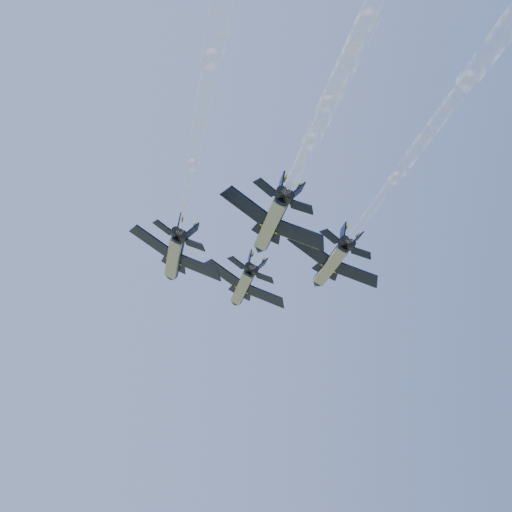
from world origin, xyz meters
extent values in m
cylinder|color=black|center=(4.49, 11.12, 104.29)|extent=(3.57, 14.36, 2.46)
cone|color=black|center=(5.16, 19.59, 104.29)|extent=(2.67, 2.97, 2.46)
ellipsoid|color=black|center=(5.05, 14.73, 104.82)|extent=(1.54, 2.67, 1.26)
cube|color=gray|center=(4.17, 11.14, 103.67)|extent=(2.65, 12.84, 1.17)
cube|color=black|center=(1.15, 10.52, 105.88)|extent=(6.25, 4.64, 3.04)
cube|color=yellow|center=(1.34, 12.34, 105.97)|extent=(5.39, 1.64, 2.99)
cube|color=black|center=(7.59, 10.01, 102.52)|extent=(6.49, 5.31, 3.04)
cube|color=yellow|center=(7.79, 11.82, 102.61)|extent=(5.18, 2.44, 2.99)
cube|color=black|center=(1.96, 4.51, 105.33)|extent=(2.94, 2.40, 1.42)
cube|color=black|center=(5.94, 4.20, 103.25)|extent=(3.04, 2.67, 1.42)
cube|color=black|center=(3.90, 5.11, 106.04)|extent=(0.81, 2.40, 2.78)
cube|color=black|center=(5.51, 4.99, 105.20)|extent=(2.29, 2.52, 2.08)
cylinder|color=black|center=(3.42, 3.65, 104.42)|extent=(1.69, 1.41, 1.59)
cylinder|color=black|center=(4.27, 3.58, 103.97)|extent=(1.69, 1.41, 1.59)
cylinder|color=black|center=(-7.53, 0.26, 104.29)|extent=(3.57, 14.36, 2.46)
cone|color=black|center=(-6.86, 8.73, 104.29)|extent=(2.67, 2.97, 2.46)
ellipsoid|color=black|center=(-6.97, 3.87, 104.82)|extent=(1.54, 2.67, 1.26)
cube|color=gray|center=(-7.85, 0.28, 103.67)|extent=(2.65, 12.84, 1.17)
cube|color=black|center=(-10.87, -0.34, 105.88)|extent=(6.25, 4.64, 3.04)
cube|color=yellow|center=(-10.67, 1.47, 105.97)|extent=(5.39, 1.64, 2.99)
cube|color=black|center=(-4.42, -0.85, 102.52)|extent=(6.49, 5.31, 3.04)
cube|color=yellow|center=(-4.23, 0.96, 102.61)|extent=(5.18, 2.44, 2.99)
cube|color=black|center=(-10.05, -6.35, 105.33)|extent=(2.94, 2.40, 1.42)
cube|color=black|center=(-6.07, -6.66, 103.25)|extent=(3.04, 2.67, 1.42)
cube|color=black|center=(-8.12, -5.75, 106.04)|extent=(0.81, 2.40, 2.78)
cube|color=black|center=(-6.51, -5.88, 105.20)|extent=(2.29, 2.52, 2.08)
cylinder|color=black|center=(-8.60, -7.22, 104.42)|extent=(1.69, 1.41, 1.59)
cylinder|color=black|center=(-7.74, -7.28, 103.97)|extent=(1.69, 1.41, 1.59)
cylinder|color=black|center=(14.19, -1.98, 104.29)|extent=(3.57, 14.36, 2.46)
cone|color=black|center=(14.86, 6.49, 104.29)|extent=(2.67, 2.97, 2.46)
ellipsoid|color=black|center=(14.75, 1.63, 104.82)|extent=(1.54, 2.67, 1.26)
cube|color=gray|center=(13.87, -1.96, 103.67)|extent=(2.65, 12.84, 1.17)
cube|color=black|center=(10.85, -2.58, 105.88)|extent=(6.25, 4.64, 3.04)
cube|color=yellow|center=(11.04, -0.76, 105.97)|extent=(5.39, 1.64, 2.99)
cube|color=black|center=(17.29, -3.09, 102.52)|extent=(6.49, 5.31, 3.04)
cube|color=yellow|center=(17.49, -1.27, 102.61)|extent=(5.18, 2.44, 2.99)
cube|color=black|center=(11.66, -8.59, 105.33)|extent=(2.94, 2.40, 1.42)
cube|color=black|center=(15.64, -8.90, 103.25)|extent=(3.04, 2.67, 1.42)
cube|color=black|center=(13.60, -7.99, 106.04)|extent=(0.81, 2.40, 2.78)
cube|color=black|center=(15.21, -8.11, 105.20)|extent=(2.29, 2.52, 2.08)
cylinder|color=black|center=(13.12, -9.45, 104.42)|extent=(1.69, 1.41, 1.59)
cylinder|color=black|center=(13.97, -9.52, 103.97)|extent=(1.69, 1.41, 1.59)
cylinder|color=black|center=(2.15, -14.31, 104.29)|extent=(3.57, 14.36, 2.46)
cone|color=black|center=(2.82, -5.84, 104.29)|extent=(2.67, 2.97, 2.46)
ellipsoid|color=black|center=(2.71, -10.70, 104.82)|extent=(1.54, 2.67, 1.26)
cube|color=gray|center=(1.83, -14.28, 103.67)|extent=(2.65, 12.84, 1.17)
cube|color=black|center=(-1.19, -14.91, 105.88)|extent=(6.25, 4.64, 3.04)
cube|color=yellow|center=(-1.00, -13.09, 105.97)|extent=(5.39, 1.64, 2.99)
cube|color=black|center=(5.25, -15.42, 102.52)|extent=(6.49, 5.31, 3.04)
cube|color=yellow|center=(5.45, -13.60, 102.61)|extent=(5.18, 2.44, 2.99)
cube|color=black|center=(-0.38, -20.92, 105.33)|extent=(2.94, 2.40, 1.42)
cube|color=black|center=(3.60, -21.23, 103.25)|extent=(3.04, 2.67, 1.42)
cube|color=black|center=(1.56, -20.32, 106.04)|extent=(0.81, 2.40, 2.78)
cube|color=black|center=(3.17, -20.44, 105.20)|extent=(2.29, 2.52, 2.08)
cylinder|color=black|center=(1.08, -21.78, 104.42)|extent=(1.69, 1.41, 1.59)
cylinder|color=black|center=(1.93, -21.85, 103.97)|extent=(1.69, 1.41, 1.59)
cylinder|color=white|center=(3.18, -5.36, 104.29)|extent=(2.77, 18.76, 1.30)
cylinder|color=white|center=(1.79, -22.96, 104.29)|extent=(3.26, 18.79, 1.79)
cylinder|color=white|center=(0.39, -40.55, 104.29)|extent=(3.84, 18.84, 2.37)
cylinder|color=white|center=(-8.83, -16.22, 104.29)|extent=(2.77, 18.76, 1.30)
cylinder|color=white|center=(-10.23, -33.82, 104.29)|extent=(3.26, 18.79, 1.79)
cylinder|color=white|center=(-11.62, -51.42, 104.29)|extent=(3.84, 18.84, 2.37)
cylinder|color=white|center=(12.88, -18.46, 104.29)|extent=(2.77, 18.76, 1.30)
cylinder|color=white|center=(11.49, -36.06, 104.29)|extent=(3.26, 18.79, 1.79)
cylinder|color=white|center=(0.84, -30.79, 104.29)|extent=(2.77, 18.76, 1.30)
cylinder|color=white|center=(-0.55, -48.39, 104.29)|extent=(3.26, 18.79, 1.79)
camera|label=1|loc=(-18.76, -90.68, 71.15)|focal=50.00mm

